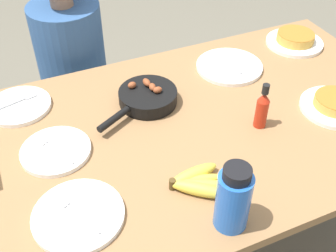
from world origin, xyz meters
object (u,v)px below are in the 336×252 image
Objects in this scene: empty_plate_mid_edge at (56,151)px; water_bottle at (233,199)px; person_figure at (78,93)px; empty_plate_far_right at (78,215)px; empty_plate_far_left at (229,66)px; banana_bunch at (197,182)px; frittata_plate_side at (295,40)px; empty_plate_near_front at (19,106)px; frittata_plate_center at (335,105)px; hot_sauce_bottle at (262,108)px; skillet at (146,97)px.

water_bottle reaches higher than empty_plate_mid_edge.
person_figure is (-0.17, 1.09, -0.35)m from water_bottle.
empty_plate_mid_edge is at bearing 90.30° from empty_plate_far_right.
empty_plate_far_left is at bearing -38.33° from person_figure.
frittata_plate_side reaches higher than banana_bunch.
empty_plate_near_front is 0.19× the size of person_figure.
frittata_plate_center reaches higher than empty_plate_near_front.
empty_plate_near_front is 0.86m from water_bottle.
frittata_plate_center reaches higher than banana_bunch.
water_bottle reaches higher than hot_sauce_bottle.
banana_bunch is 0.67× the size of empty_plate_far_left.
hot_sauce_bottle is at bearing 10.95° from empty_plate_far_right.
person_figure reaches higher than skillet.
hot_sauce_bottle is 0.97m from person_figure.
frittata_plate_side is (0.76, 0.56, 0.00)m from banana_bunch.
hot_sauce_bottle is 0.14× the size of person_figure.
banana_bunch is 0.74× the size of frittata_plate_center.
empty_plate_far_left is 0.78m from empty_plate_mid_edge.
water_bottle is at bearing -50.71° from empty_plate_mid_edge.
hot_sauce_bottle is (0.29, 0.31, -0.02)m from water_bottle.
empty_plate_near_front is 1.34× the size of hot_sauce_bottle.
water_bottle is at bearing -136.07° from frittata_plate_side.
skillet is 0.76m from frittata_plate_side.
hot_sauce_bottle reaches higher than empty_plate_mid_edge.
frittata_plate_side is 0.36m from empty_plate_far_left.
frittata_plate_side is at bearing 36.43° from banana_bunch.
empty_plate_mid_edge is (-0.75, -0.20, 0.00)m from empty_plate_far_left.
person_figure is at bearing 120.74° from hot_sauce_bottle.
water_bottle is (-0.74, -0.71, 0.08)m from frittata_plate_side.
empty_plate_far_right and empty_plate_mid_edge have the same top height.
hot_sauce_bottle is at bearing 173.67° from frittata_plate_center.
frittata_plate_center is at bearing -6.33° from hot_sauce_bottle.
empty_plate_mid_edge is (-0.35, 0.31, -0.01)m from banana_bunch.
empty_plate_mid_edge is at bearing 129.29° from water_bottle.
person_figure reaches higher than empty_plate_near_front.
empty_plate_far_left and empty_plate_far_right have the same top height.
empty_plate_near_front is (-1.03, 0.46, -0.01)m from frittata_plate_center.
banana_bunch is at bearing 60.24° from skillet.
banana_bunch is 0.65m from empty_plate_far_left.
frittata_plate_center reaches higher than empty_plate_mid_edge.
person_figure reaches higher than empty_plate_far_right.
person_figure reaches higher than banana_bunch.
empty_plate_near_front is 0.52m from person_figure.
empty_plate_far_left is 0.76m from water_bottle.
empty_plate_mid_edge is (-1.11, -0.26, -0.01)m from frittata_plate_side.
skillet is 1.28× the size of empty_plate_far_right.
water_bottle is at bearing -133.68° from hot_sauce_bottle.
skillet is 0.38m from empty_plate_mid_edge.
frittata_plate_center is at bearing 125.17° from skillet.
empty_plate_near_front is at bearing 120.99° from water_bottle.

